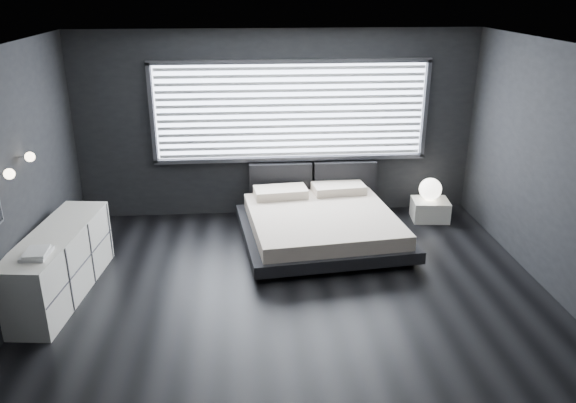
{
  "coord_description": "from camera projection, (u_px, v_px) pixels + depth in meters",
  "views": [
    {
      "loc": [
        -0.53,
        -5.51,
        3.38
      ],
      "look_at": [
        0.0,
        0.85,
        0.9
      ],
      "focal_mm": 35.0,
      "sensor_mm": 36.0,
      "label": 1
    }
  ],
  "objects": [
    {
      "name": "room",
      "position": [
        295.0,
        186.0,
        5.88
      ],
      "size": [
        6.04,
        6.0,
        2.8
      ],
      "color": "black",
      "rests_on": "ground"
    },
    {
      "name": "window",
      "position": [
        291.0,
        112.0,
        8.32
      ],
      "size": [
        4.14,
        0.09,
        1.52
      ],
      "color": "white",
      "rests_on": "ground"
    },
    {
      "name": "headboard",
      "position": [
        313.0,
        179.0,
        8.67
      ],
      "size": [
        1.96,
        0.16,
        0.52
      ],
      "color": "black",
      "rests_on": "ground"
    },
    {
      "name": "sconce_near",
      "position": [
        9.0,
        174.0,
        5.63
      ],
      "size": [
        0.18,
        0.11,
        0.11
      ],
      "color": "silver",
      "rests_on": "ground"
    },
    {
      "name": "sconce_far",
      "position": [
        30.0,
        157.0,
        6.19
      ],
      "size": [
        0.18,
        0.11,
        0.11
      ],
      "color": "silver",
      "rests_on": "ground"
    },
    {
      "name": "bed",
      "position": [
        321.0,
        224.0,
        7.81
      ],
      "size": [
        2.38,
        2.3,
        0.56
      ],
      "color": "black",
      "rests_on": "ground"
    },
    {
      "name": "nightstand",
      "position": [
        430.0,
        210.0,
        8.58
      ],
      "size": [
        0.58,
        0.5,
        0.31
      ],
      "primitive_type": "cube",
      "rotation": [
        0.0,
        0.0,
        -0.11
      ],
      "color": "white",
      "rests_on": "ground"
    },
    {
      "name": "orb_lamp",
      "position": [
        430.0,
        189.0,
        8.48
      ],
      "size": [
        0.34,
        0.34,
        0.34
      ],
      "primitive_type": "sphere",
      "color": "white",
      "rests_on": "nightstand"
    },
    {
      "name": "dresser",
      "position": [
        60.0,
        264.0,
        6.43
      ],
      "size": [
        0.78,
        2.0,
        0.78
      ],
      "color": "white",
      "rests_on": "ground"
    },
    {
      "name": "book_stack",
      "position": [
        37.0,
        253.0,
        5.74
      ],
      "size": [
        0.27,
        0.34,
        0.07
      ],
      "color": "silver",
      "rests_on": "dresser"
    }
  ]
}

